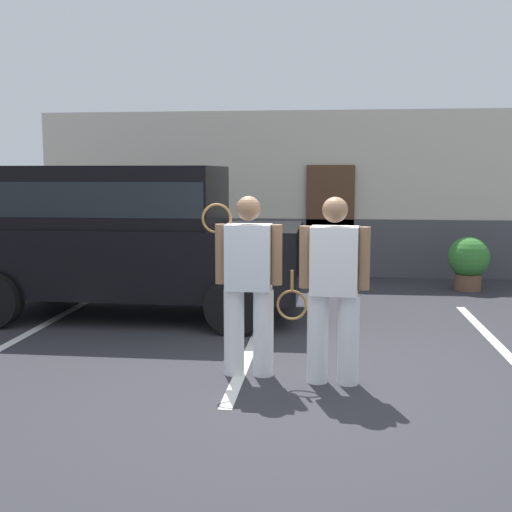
{
  "coord_description": "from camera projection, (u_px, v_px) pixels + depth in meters",
  "views": [
    {
      "loc": [
        0.26,
        -5.76,
        1.97
      ],
      "look_at": [
        -0.5,
        1.2,
        1.05
      ],
      "focal_mm": 44.83,
      "sensor_mm": 36.0,
      "label": 1
    }
  ],
  "objects": [
    {
      "name": "parking_stripe_1",
      "position": [
        254.0,
        341.0,
        7.5
      ],
      "size": [
        0.12,
        4.4,
        0.01
      ],
      "primitive_type": "cube",
      "color": "silver",
      "rests_on": "ground_plane"
    },
    {
      "name": "ground_plane",
      "position": [
        295.0,
        385.0,
        5.96
      ],
      "size": [
        40.0,
        40.0,
        0.0
      ],
      "primitive_type": "plane",
      "color": "#2D2D33"
    },
    {
      "name": "parking_stripe_2",
      "position": [
        501.0,
        348.0,
        7.2
      ],
      "size": [
        0.12,
        4.4,
        0.01
      ],
      "primitive_type": "cube",
      "color": "silver",
      "rests_on": "ground_plane"
    },
    {
      "name": "potted_plant_by_porch",
      "position": [
        469.0,
        261.0,
        10.69
      ],
      "size": [
        0.68,
        0.68,
        0.9
      ],
      "color": "brown",
      "rests_on": "ground_plane"
    },
    {
      "name": "parking_stripe_0",
      "position": [
        26.0,
        334.0,
        7.8
      ],
      "size": [
        0.12,
        4.4,
        0.01
      ],
      "primitive_type": "cube",
      "color": "silver",
      "rests_on": "ground_plane"
    },
    {
      "name": "tennis_player_woman",
      "position": [
        333.0,
        288.0,
        5.91
      ],
      "size": [
        0.9,
        0.3,
        1.75
      ],
      "rotation": [
        0.0,
        0.0,
        3.06
      ],
      "color": "white",
      "rests_on": "ground_plane"
    },
    {
      "name": "tennis_player_man",
      "position": [
        248.0,
        283.0,
        6.15
      ],
      "size": [
        0.78,
        0.28,
        1.75
      ],
      "rotation": [
        0.0,
        0.0,
        3.12
      ],
      "color": "white",
      "rests_on": "ground_plane"
    },
    {
      "name": "parked_suv",
      "position": [
        125.0,
        232.0,
        8.79
      ],
      "size": [
        4.61,
        2.19,
        2.05
      ],
      "rotation": [
        0.0,
        0.0,
        -0.01
      ],
      "color": "black",
      "rests_on": "ground_plane"
    },
    {
      "name": "house_frontage",
      "position": [
        312.0,
        199.0,
        12.19
      ],
      "size": [
        10.53,
        0.4,
        3.11
      ],
      "color": "beige",
      "rests_on": "ground_plane"
    }
  ]
}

